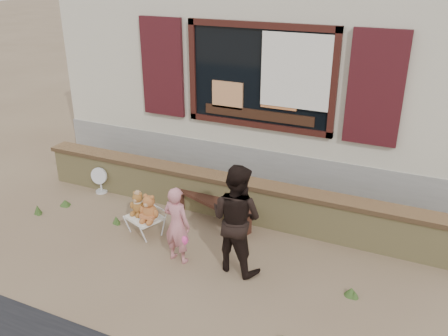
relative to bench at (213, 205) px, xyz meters
The scene contains 11 objects.
ground 0.82m from the bench, 71.63° to the right, with size 80.00×80.00×0.00m, color brown.
shopfront 4.14m from the bench, 86.28° to the left, with size 8.04×5.13×4.00m.
brick_wall 0.37m from the bench, 47.47° to the left, with size 7.10×0.36×0.67m.
bench is the anchor object (origin of this frame).
folding_chair 1.08m from the bench, 133.91° to the right, with size 0.59×0.56×0.29m.
teddy_bear_left 1.16m from the bench, 140.38° to the right, with size 0.27×0.23×0.37m, color brown, non-canonical shape.
teddy_bear_right 1.06m from the bench, 126.74° to the right, with size 0.31×0.27×0.42m, color brown, non-canonical shape.
child 1.19m from the bench, 88.50° to the right, with size 0.40×0.26×1.09m, color #D07C83.
adult 1.36m from the bench, 50.65° to the right, with size 0.72×0.56×1.48m, color black.
fan_left 2.23m from the bench, behind, with size 0.30×0.20×0.48m.
grass_tufts 1.09m from the bench, 92.29° to the right, with size 5.43×1.63×0.15m.
Camera 1 is at (2.63, -5.10, 3.75)m, focal length 38.00 mm.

